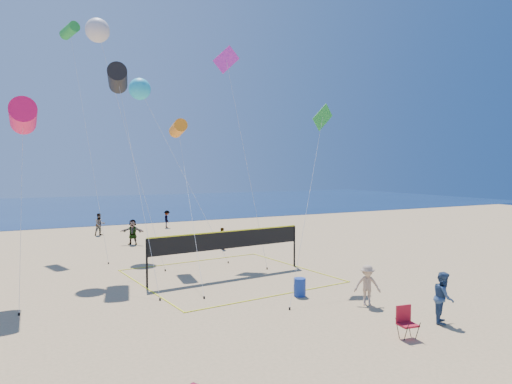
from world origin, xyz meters
name	(u,v)px	position (x,y,z in m)	size (l,w,h in m)	color
ocean	(75,207)	(0.00, 62.00, 0.01)	(140.00, 50.00, 0.03)	#10254D
bystander_a	(444,297)	(7.13, 2.10, 0.94)	(0.91, 0.71, 1.88)	navy
bystander_b	(367,285)	(6.09, 5.05, 0.84)	(1.08, 0.62, 1.68)	tan
far_person_1	(133,232)	(0.60, 24.64, 0.94)	(1.74, 0.55, 1.87)	gray
far_person_2	(223,238)	(5.78, 19.78, 0.76)	(0.55, 0.36, 1.52)	gray
far_person_3	(100,224)	(-0.90, 30.60, 0.93)	(0.91, 0.71, 1.86)	gray
far_person_4	(167,219)	(5.56, 32.93, 0.82)	(1.06, 0.61, 1.65)	gray
camp_chair	(406,320)	(4.78, 1.62, 0.60)	(0.64, 0.77, 1.18)	#A61224
trash_barrel	(300,287)	(4.30, 7.44, 0.40)	(0.53, 0.53, 0.80)	navy
volleyball_net	(228,245)	(2.95, 12.31, 1.64)	(9.86, 9.73, 2.40)	black
kite_0	(23,116)	(-6.46, 13.38, 7.97)	(1.13, 4.69, 8.71)	#F21157
kite_1	(118,78)	(-1.72, 16.84, 10.66)	(1.52, 8.65, 11.35)	black
kite_2	(178,128)	(1.69, 16.72, 8.01)	(1.84, 8.76, 8.53)	orange
kite_4	(321,128)	(7.04, 9.82, 7.72)	(5.23, 4.35, 9.02)	green
kite_5	(228,69)	(5.55, 18.19, 12.12)	(1.88, 5.90, 13.73)	#D32DC4
kite_6	(98,31)	(-2.43, 19.06, 13.76)	(3.73, 5.07, 14.47)	silver
kite_7	(140,89)	(0.70, 22.19, 11.07)	(4.41, 7.71, 11.82)	#26BADF
kite_8	(70,31)	(-3.32, 26.25, 15.51)	(1.87, 9.01, 16.06)	green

